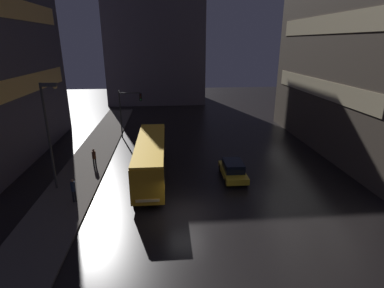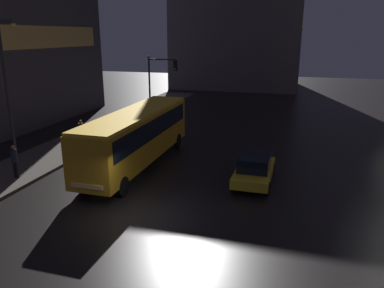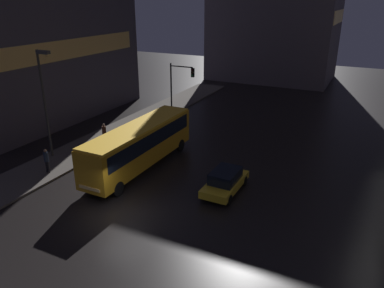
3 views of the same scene
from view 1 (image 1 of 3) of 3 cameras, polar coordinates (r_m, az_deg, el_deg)
ground_plane at (r=21.30m, az=-0.97°, el=-13.20°), size 120.00×120.00×0.00m
sidewalk_left at (r=31.16m, az=-19.13°, el=-3.36°), size 4.00×48.00×0.15m
building_right_block at (r=37.23m, az=30.66°, el=14.92°), size 10.07×24.02×20.74m
building_far_backdrop at (r=61.54m, az=-6.97°, el=20.05°), size 18.07×12.00×25.43m
bus_near at (r=25.86m, az=-7.85°, el=-2.22°), size 2.47×11.43×3.37m
car_taxi at (r=26.35m, az=7.82°, el=-4.87°), size 1.95×4.30×1.53m
pedestrian_near at (r=23.56m, az=-21.68°, el=-7.95°), size 0.34×0.34×1.83m
pedestrian_mid at (r=29.22m, az=-18.16°, el=-2.30°), size 0.43×0.43×1.83m
traffic_light_main at (r=37.22m, az=-12.10°, el=7.01°), size 2.74×0.35×5.84m
street_lamp_sidewalk at (r=24.89m, az=-25.53°, el=3.81°), size 1.25×0.36×8.38m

